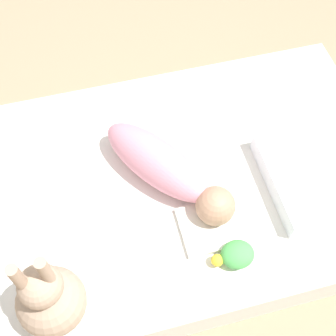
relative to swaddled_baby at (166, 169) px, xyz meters
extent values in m
plane|color=#9E8466|center=(-0.05, 0.00, -0.25)|extent=(12.00, 12.00, 0.00)
cube|color=white|center=(-0.05, 0.00, -0.16)|extent=(1.58, 1.01, 0.17)
cube|color=white|center=(-0.08, 0.22, -0.07)|extent=(0.18, 0.18, 0.02)
ellipsoid|color=pink|center=(0.03, -0.04, 0.00)|extent=(0.39, 0.46, 0.16)
sphere|color=tan|center=(-0.12, 0.18, -0.01)|extent=(0.13, 0.13, 0.13)
cube|color=white|center=(-0.50, 0.13, -0.04)|extent=(0.32, 0.39, 0.08)
sphere|color=tan|center=(0.44, 0.37, 0.02)|extent=(0.20, 0.20, 0.20)
sphere|color=tan|center=(0.44, 0.37, 0.17)|extent=(0.12, 0.12, 0.12)
cylinder|color=tan|center=(0.41, 0.37, 0.26)|extent=(0.03, 0.03, 0.11)
cylinder|color=tan|center=(0.47, 0.37, 0.26)|extent=(0.03, 0.03, 0.11)
ellipsoid|color=#51B756|center=(-0.15, 0.35, -0.04)|extent=(0.11, 0.10, 0.07)
sphere|color=yellow|center=(-0.08, 0.35, -0.05)|extent=(0.04, 0.04, 0.04)
camera|label=1|loc=(0.21, 0.83, 1.38)|focal=50.00mm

